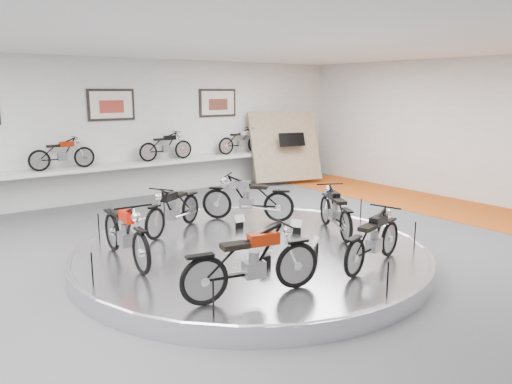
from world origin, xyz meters
TOP-DOWN VIEW (x-y plane):
  - floor at (0.00, 0.00)m, footprint 16.00×16.00m
  - ceiling at (0.00, 0.00)m, footprint 16.00×16.00m
  - wall_back at (0.00, 7.00)m, footprint 16.00×0.00m
  - wall_right at (8.00, 0.00)m, footprint 0.00×14.00m
  - orange_carpet_strip at (6.80, 0.00)m, footprint 2.40×12.60m
  - dado_band at (0.00, 6.98)m, footprint 15.68×0.04m
  - display_platform at (0.00, 0.30)m, footprint 6.40×6.40m
  - platform_rim at (0.00, 0.30)m, footprint 6.40×6.40m
  - shelf at (0.00, 6.70)m, footprint 11.00×0.55m
  - poster_center at (0.00, 6.96)m, footprint 1.35×0.06m
  - poster_right at (3.50, 6.96)m, footprint 1.35×0.06m
  - display_panel at (5.60, 6.10)m, footprint 2.56×1.52m
  - shelf_bike_b at (-1.50, 6.70)m, footprint 1.22×0.43m
  - shelf_bike_c at (1.50, 6.70)m, footprint 1.22×0.43m
  - shelf_bike_d at (4.20, 6.70)m, footprint 1.22×0.43m
  - bike_a at (1.02, 1.85)m, footprint 1.62×1.70m
  - bike_b at (-0.67, 2.03)m, footprint 1.69×1.30m
  - bike_c at (-2.15, 0.85)m, footprint 0.71×1.80m
  - bike_d at (-1.31, -1.55)m, footprint 1.85×0.95m
  - bike_e at (0.98, -1.72)m, footprint 1.68×0.95m
  - bike_f at (1.85, -0.01)m, footprint 1.23×1.69m

SIDE VIEW (x-z plane):
  - floor at x=0.00m, z-range 0.00..0.00m
  - orange_carpet_strip at x=6.80m, z-range 0.00..0.01m
  - display_platform at x=0.00m, z-range 0.00..0.30m
  - platform_rim at x=0.00m, z-range 0.22..0.32m
  - dado_band at x=0.00m, z-range 0.00..1.10m
  - bike_e at x=0.98m, z-range 0.30..1.24m
  - bike_f at x=1.85m, z-range 0.30..1.25m
  - bike_b at x=-0.67m, z-range 0.30..1.25m
  - bike_a at x=1.02m, z-range 0.30..1.32m
  - bike_d at x=-1.31m, z-range 0.30..1.34m
  - bike_c at x=-2.15m, z-range 0.30..1.34m
  - shelf at x=0.00m, z-range 0.95..1.05m
  - display_panel at x=5.60m, z-range 0.10..2.40m
  - shelf_bike_b at x=-1.50m, z-range 1.05..1.78m
  - shelf_bike_c at x=1.50m, z-range 1.05..1.78m
  - shelf_bike_d at x=4.20m, z-range 1.05..1.78m
  - wall_back at x=0.00m, z-range -6.00..10.00m
  - wall_right at x=8.00m, z-range -5.00..9.00m
  - poster_center at x=0.00m, z-range 2.26..3.14m
  - poster_right at x=3.50m, z-range 2.26..3.14m
  - ceiling at x=0.00m, z-range 4.00..4.00m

